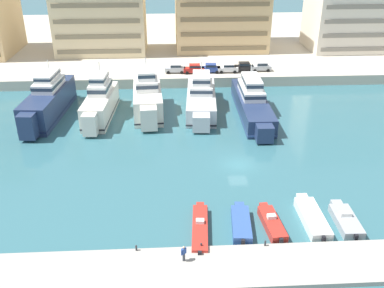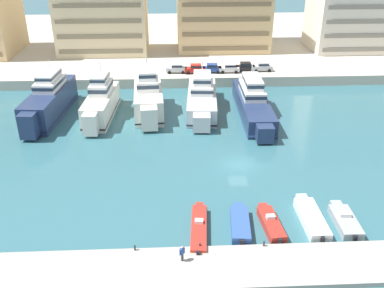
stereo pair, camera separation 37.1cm
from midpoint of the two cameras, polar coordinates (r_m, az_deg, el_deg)
The scene contains 25 objects.
ground_plane at distance 56.98m, azimuth 6.44°, elevation -2.77°, with size 400.00×400.00×0.00m, color #336670.
quay_promenade at distance 117.95m, azimuth 1.62°, elevation 13.63°, with size 180.00×70.00×1.96m, color beige.
pier_dock at distance 41.49m, azimuth 10.55°, elevation -15.72°, with size 120.00×5.53×0.51m, color #A8A399.
yacht_navy_far_left at distance 74.35m, azimuth -18.38°, elevation 5.56°, with size 5.71×20.00×8.81m.
yacht_ivory_left at distance 71.78m, azimuth -11.92°, elevation 5.51°, with size 4.71×16.56×8.72m.
yacht_ivory_mid_left at distance 71.73m, azimuth -5.69°, elevation 6.06°, with size 5.36×15.61×9.06m.
yacht_silver_center_left at distance 73.30m, azimuth 1.48°, elevation 6.16°, with size 5.99×19.47×7.70m.
yacht_navy_center at distance 72.34m, azimuth 8.26°, elevation 5.57°, with size 4.78×22.93×7.65m.
motorboat_red_far_left at distance 44.83m, azimuth 1.17°, elevation -11.15°, with size 2.13×8.45×1.18m.
motorboat_blue_left at distance 45.58m, azimuth 6.66°, elevation -10.51°, with size 2.41×6.74×0.97m.
motorboat_red_mid_left at distance 46.07m, azimuth 10.68°, elevation -10.37°, with size 2.09×6.47×1.37m.
motorboat_white_center_left at distance 47.79m, azimuth 15.81°, elevation -9.47°, with size 2.20×7.87×1.02m.
motorboat_grey_center at distance 48.59m, azimuth 19.90°, elevation -9.56°, with size 2.27×6.43×1.31m.
car_silver_far_left at distance 86.88m, azimuth -1.94°, elevation 10.09°, with size 4.18×2.08×1.80m.
car_red_left at distance 86.58m, azimuth 0.57°, elevation 10.04°, with size 4.14×1.99×1.80m.
car_blue_mid_left at distance 87.04m, azimuth 2.74°, elevation 10.11°, with size 4.18×2.09×1.80m.
car_white_center_left at distance 87.31m, azimuth 5.11°, elevation 10.09°, with size 4.12×1.96×1.80m.
car_black_center at distance 88.53m, azimuth 7.18°, elevation 10.22°, with size 4.13×1.98×1.80m.
car_silver_center_right at distance 89.08m, azimuth 9.48°, elevation 10.17°, with size 4.14×2.00×1.80m.
apartment_block_left at distance 102.63m, azimuth -11.96°, elevation 18.31°, with size 20.40×12.58×25.29m.
apartment_block_mid_left at distance 106.01m, azimuth 4.18°, elevation 18.03°, with size 21.61×16.87×21.63m.
pedestrian_near_edge at distance 40.38m, azimuth -1.05°, elevation -14.21°, with size 0.52×0.46×1.66m.
bollard_west at distance 42.21m, azimuth -7.37°, elevation -13.51°, with size 0.20×0.20×0.61m.
bollard_west_mid at distance 42.12m, azimuth 1.31°, elevation -13.35°, with size 0.20×0.20×0.61m.
bollard_east_mid at distance 42.93m, azimuth 9.82°, elevation -12.91°, with size 0.20×0.20×0.61m.
Camera 2 is at (-8.55, -48.84, 28.04)m, focal length 40.00 mm.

